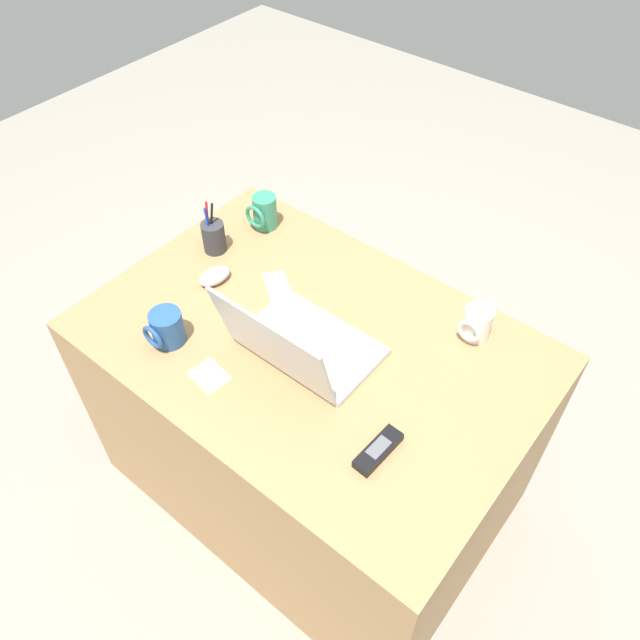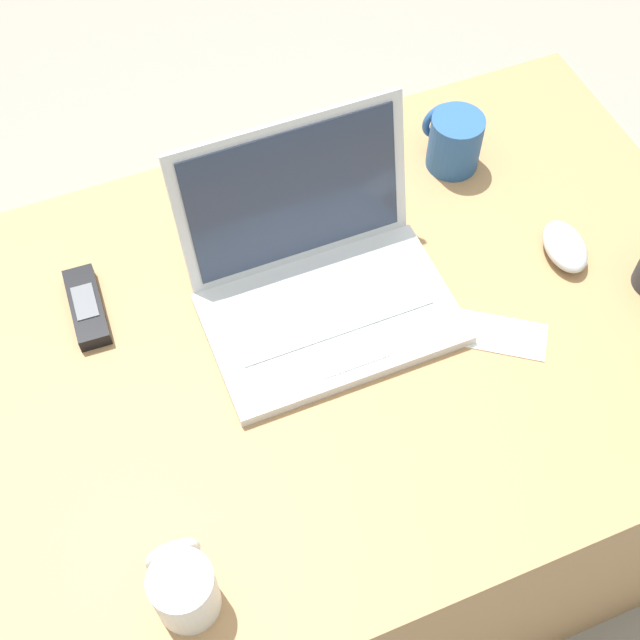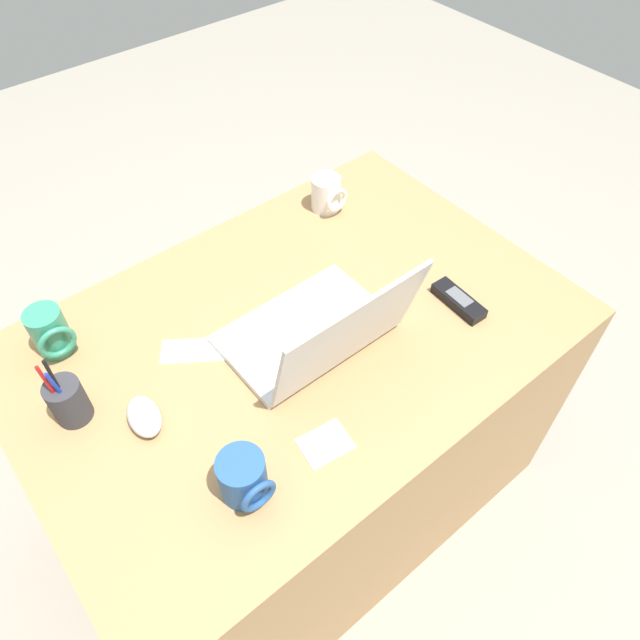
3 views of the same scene
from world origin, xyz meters
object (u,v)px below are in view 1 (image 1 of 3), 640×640
computer_mouse (215,276)px  coffee_mug_white (166,328)px  coffee_mug_spare (264,212)px  pen_holder (214,237)px  cordless_phone (378,450)px  laptop (299,345)px  coffee_mug_tall (476,323)px

computer_mouse → coffee_mug_white: (-0.07, 0.24, 0.03)m
coffee_mug_spare → pen_holder: (0.04, 0.18, -0.00)m
computer_mouse → coffee_mug_spare: bearing=-69.6°
computer_mouse → cordless_phone: bearing=174.7°
laptop → coffee_mug_tall: size_ratio=3.85×
laptop → coffee_mug_spare: (0.43, -0.34, 0.00)m
computer_mouse → coffee_mug_white: coffee_mug_white is taller
coffee_mug_spare → cordless_phone: bearing=149.4°
laptop → cordless_phone: (-0.32, 0.10, -0.04)m
coffee_mug_spare → cordless_phone: 0.87m
coffee_mug_tall → cordless_phone: size_ratio=0.67×
coffee_mug_white → coffee_mug_tall: size_ratio=1.06×
cordless_phone → pen_holder: 0.83m
computer_mouse → coffee_mug_tall: bearing=-149.0°
coffee_mug_tall → coffee_mug_spare: size_ratio=0.84×
cordless_phone → coffee_mug_tall: bearing=-88.6°
coffee_mug_white → coffee_mug_spare: size_ratio=0.89×
computer_mouse → cordless_phone: computer_mouse is taller
coffee_mug_white → coffee_mug_spare: 0.52m
computer_mouse → coffee_mug_white: 0.25m
coffee_mug_white → cordless_phone: 0.62m
coffee_mug_tall → coffee_mug_white: bearing=40.3°
pen_holder → computer_mouse: bearing=135.4°
coffee_mug_white → coffee_mug_spare: coffee_mug_spare is taller
coffee_mug_tall → pen_holder: 0.80m
cordless_phone → pen_holder: (0.79, -0.27, 0.04)m
cordless_phone → computer_mouse: bearing=-13.8°
computer_mouse → pen_holder: 0.14m
coffee_mug_white → laptop: bearing=-150.7°
laptop → pen_holder: 0.50m
coffee_mug_white → computer_mouse: bearing=-73.6°
laptop → computer_mouse: laptop is taller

